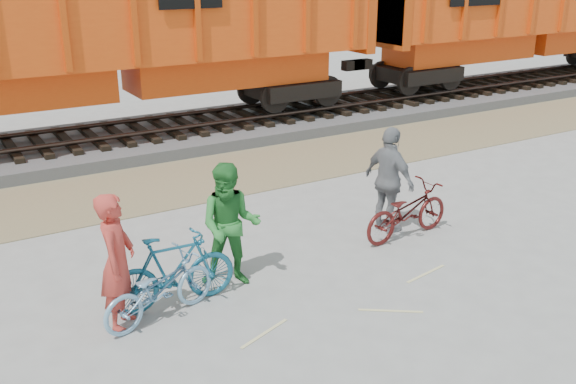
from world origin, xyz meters
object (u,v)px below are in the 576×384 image
(bicycle_teal, at_px, (173,271))
(person_man, at_px, (230,225))
(hopper_car_center, at_px, (115,29))
(bicycle_blue, at_px, (159,289))
(person_woman, at_px, (389,180))
(bicycle_maroon, at_px, (407,211))
(hopper_car_right, at_px, (526,7))
(person_solo, at_px, (117,262))

(bicycle_teal, relative_size, person_man, 0.96)
(hopper_car_center, bearing_deg, bicycle_blue, -104.28)
(hopper_car_center, bearing_deg, person_man, -96.41)
(bicycle_blue, height_order, person_woman, person_woman)
(bicycle_maroon, distance_m, person_woman, 0.63)
(hopper_car_right, height_order, bicycle_blue, hopper_car_right)
(hopper_car_center, height_order, person_solo, hopper_car_center)
(person_solo, height_order, person_man, person_man)
(bicycle_maroon, relative_size, person_solo, 0.98)
(hopper_car_right, relative_size, bicycle_teal, 7.66)
(hopper_car_center, height_order, bicycle_blue, hopper_car_center)
(hopper_car_right, distance_m, bicycle_maroon, 15.25)
(person_solo, xyz_separation_m, person_woman, (5.10, 0.71, 0.02))
(hopper_car_right, height_order, person_woman, hopper_car_right)
(person_woman, bearing_deg, bicycle_blue, 94.20)
(person_solo, bearing_deg, hopper_car_center, 13.01)
(hopper_car_center, height_order, person_woman, hopper_car_center)
(bicycle_teal, bearing_deg, bicycle_blue, 131.41)
(person_woman, bearing_deg, person_solo, 92.14)
(bicycle_teal, relative_size, person_solo, 0.97)
(hopper_car_center, distance_m, bicycle_blue, 9.36)
(bicycle_maroon, bearing_deg, person_woman, 9.79)
(bicycle_blue, bearing_deg, person_man, -86.10)
(hopper_car_center, xyz_separation_m, person_woman, (2.37, -7.92, -2.04))
(bicycle_teal, height_order, person_woman, person_woman)
(bicycle_blue, xyz_separation_m, bicycle_teal, (0.29, 0.23, 0.10))
(bicycle_blue, relative_size, bicycle_teal, 0.95)
(hopper_car_right, bearing_deg, person_woman, -147.89)
(bicycle_teal, relative_size, person_woman, 0.95)
(hopper_car_center, xyz_separation_m, person_man, (-0.93, -8.30, -2.06))
(hopper_car_right, height_order, bicycle_teal, hopper_car_right)
(bicycle_teal, height_order, bicycle_maroon, bicycle_teal)
(hopper_car_center, height_order, bicycle_maroon, hopper_car_center)
(hopper_car_center, height_order, person_man, hopper_car_center)
(hopper_car_right, relative_size, person_solo, 7.42)
(bicycle_blue, bearing_deg, person_solo, 64.09)
(bicycle_teal, xyz_separation_m, person_man, (1.00, 0.20, 0.40))
(bicycle_teal, bearing_deg, person_solo, 102.20)
(bicycle_teal, distance_m, person_man, 1.10)
(person_solo, height_order, person_woman, person_woman)
(bicycle_teal, height_order, person_man, person_man)
(hopper_car_right, relative_size, person_woman, 7.28)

